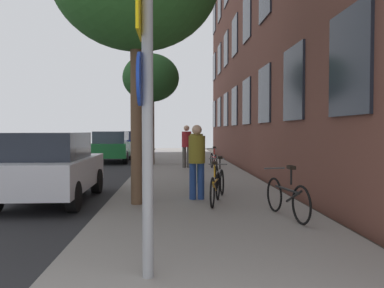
% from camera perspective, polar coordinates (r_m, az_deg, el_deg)
% --- Properties ---
extents(ground_plane, '(41.80, 41.80, 0.00)m').
position_cam_1_polar(ground_plane, '(16.88, -12.46, -3.82)').
color(ground_plane, '#332D28').
extents(road_asphalt, '(7.00, 38.00, 0.01)m').
position_cam_1_polar(road_asphalt, '(17.36, -19.32, -3.71)').
color(road_asphalt, '#232326').
rests_on(road_asphalt, ground).
extents(sidewalk, '(4.20, 38.00, 0.12)m').
position_cam_1_polar(sidewalk, '(16.65, -0.48, -3.65)').
color(sidewalk, gray).
rests_on(sidewalk, ground).
extents(sign_post, '(0.16, 0.60, 3.29)m').
position_cam_1_polar(sign_post, '(4.24, -6.68, 6.55)').
color(sign_post, gray).
rests_on(sign_post, sidewalk).
extents(traffic_light, '(0.43, 0.24, 3.75)m').
position_cam_1_polar(traffic_light, '(21.60, -6.07, 4.58)').
color(traffic_light, black).
rests_on(traffic_light, sidewalk).
extents(tree_far, '(2.57, 2.57, 5.06)m').
position_cam_1_polar(tree_far, '(18.58, -5.87, 9.22)').
color(tree_far, brown).
rests_on(tree_far, sidewalk).
extents(bicycle_0, '(0.46, 1.72, 0.95)m').
position_cam_1_polar(bicycle_0, '(7.39, 13.39, -7.38)').
color(bicycle_0, black).
rests_on(bicycle_0, sidewalk).
extents(bicycle_1, '(0.51, 1.56, 0.92)m').
position_cam_1_polar(bicycle_1, '(8.54, 3.34, -6.17)').
color(bicycle_1, black).
rests_on(bicycle_1, sidewalk).
extents(bicycle_2, '(0.42, 1.71, 0.92)m').
position_cam_1_polar(bicycle_2, '(10.20, 3.89, -4.84)').
color(bicycle_2, black).
rests_on(bicycle_2, sidewalk).
extents(bicycle_3, '(0.42, 1.73, 0.92)m').
position_cam_1_polar(bicycle_3, '(16.04, 3.10, -2.36)').
color(bicycle_3, black).
rests_on(bicycle_3, sidewalk).
extents(pedestrian_0, '(0.50, 0.50, 1.69)m').
position_cam_1_polar(pedestrian_0, '(9.03, 0.70, -1.85)').
color(pedestrian_0, navy).
rests_on(pedestrian_0, sidewalk).
extents(pedestrian_1, '(0.45, 0.45, 1.71)m').
position_cam_1_polar(pedestrian_1, '(11.87, 0.64, -0.87)').
color(pedestrian_1, '#33594C').
rests_on(pedestrian_1, sidewalk).
extents(pedestrian_2, '(0.46, 0.46, 1.78)m').
position_cam_1_polar(pedestrian_2, '(16.76, -0.78, 0.07)').
color(pedestrian_2, '#4C4742').
rests_on(pedestrian_2, sidewalk).
extents(car_0, '(1.82, 3.97, 1.62)m').
position_cam_1_polar(car_0, '(9.87, -19.41, -3.05)').
color(car_0, silver).
rests_on(car_0, road_asphalt).
extents(car_1, '(1.95, 4.40, 1.62)m').
position_cam_1_polar(car_1, '(21.61, -11.32, -0.32)').
color(car_1, '#19662D').
rests_on(car_1, road_asphalt).
extents(car_2, '(1.92, 4.12, 1.62)m').
position_cam_1_polar(car_2, '(29.05, -8.43, 0.26)').
color(car_2, navy).
rests_on(car_2, road_asphalt).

